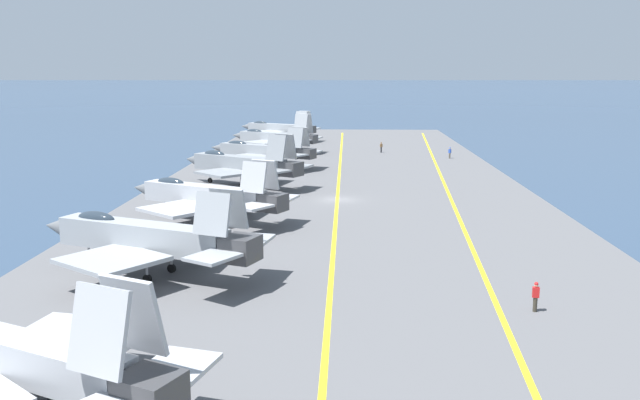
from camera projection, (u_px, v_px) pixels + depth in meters
The scene contains 14 objects.
ground_plane at pixel (337, 203), 72.24m from camera, with size 2000.00×2000.00×0.00m, color #2D425B.
carrier_deck at pixel (337, 201), 72.20m from camera, with size 174.75×44.05×0.40m, color #565659.
deck_stripe_foul_line at pixel (451, 200), 71.69m from camera, with size 157.28×0.36×0.01m, color yellow.
deck_stripe_centerline at pixel (337, 200), 72.16m from camera, with size 157.28×0.36×0.01m, color yellow.
parked_jet_second at pixel (12, 354), 26.90m from camera, with size 12.49×16.96×6.29m.
parked_jet_third at pixel (146, 238), 44.78m from camera, with size 13.09×17.08×6.27m.
parked_jet_fourth at pixel (207, 196), 61.34m from camera, with size 13.75×16.78×5.94m.
parked_jet_fifth at pixel (241, 164), 79.72m from camera, with size 13.02×16.63×6.51m.
parked_jet_sixth at pixel (263, 151), 95.68m from camera, with size 13.64×16.99×5.91m.
parked_jet_seventh at pixel (275, 137), 113.42m from camera, with size 12.70×16.10×6.59m.
parked_jet_eighth at pixel (279, 128), 131.89m from camera, with size 12.66×16.53×5.97m.
crew_brown_vest at pixel (381, 147), 113.22m from camera, with size 0.39×0.45×1.78m.
crew_red_vest at pixel (536, 295), 38.44m from camera, with size 0.31×0.41×1.76m.
crew_blue_vest at pixel (450, 152), 105.73m from camera, with size 0.44×0.46×1.77m.
Camera 1 is at (-70.90, -0.96, 13.93)m, focal length 38.00 mm.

